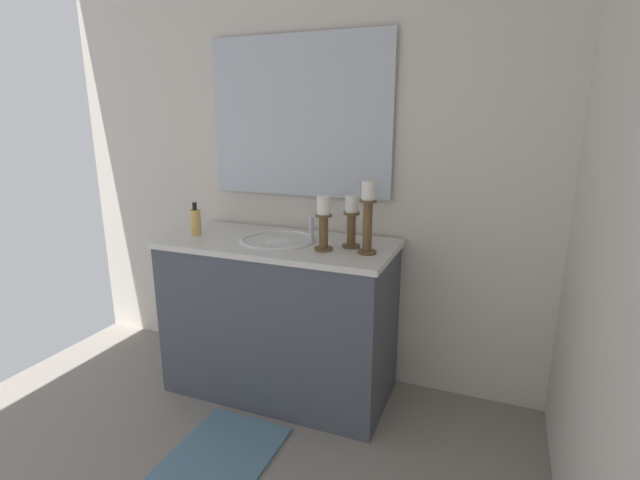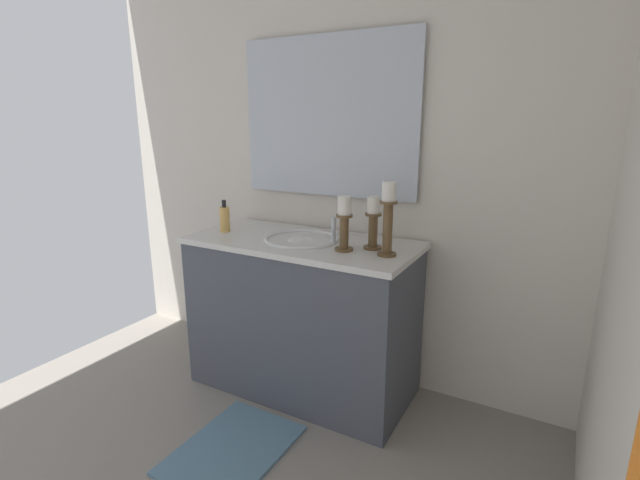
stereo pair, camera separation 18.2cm
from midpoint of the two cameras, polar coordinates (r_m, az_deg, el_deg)
The scene contains 9 objects.
wall_left at distance 2.68m, azimuth -5.51°, elevation 9.17°, with size 0.04×2.94×2.45m, color silver.
vanity_cabinet at distance 2.57m, azimuth -7.06°, elevation -9.45°, with size 0.58×1.23×0.86m.
sink_basin at distance 2.44m, azimuth -7.32°, elevation -1.00°, with size 0.40×0.40×0.24m.
mirror at distance 2.60m, azimuth -4.75°, elevation 14.87°, with size 0.02×1.05×0.85m, color silver.
candle_holder_tall at distance 2.14m, azimuth 3.52°, elevation 3.05°, with size 0.09×0.09×0.34m.
candle_holder_short at distance 2.26m, azimuth 1.61°, elevation 2.42°, with size 0.09×0.09×0.26m.
candle_holder_mid at distance 2.21m, azimuth -1.92°, elevation 2.24°, with size 0.09×0.09×0.26m.
soap_bottle at distance 2.63m, azimuth -17.07°, elevation 2.16°, with size 0.06×0.06×0.18m.
bath_mat at distance 2.35m, azimuth -14.75°, elevation -24.69°, with size 0.60×0.44×0.02m, color slate.
Camera 1 is at (1.00, 1.14, 1.48)m, focal length 25.90 mm.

